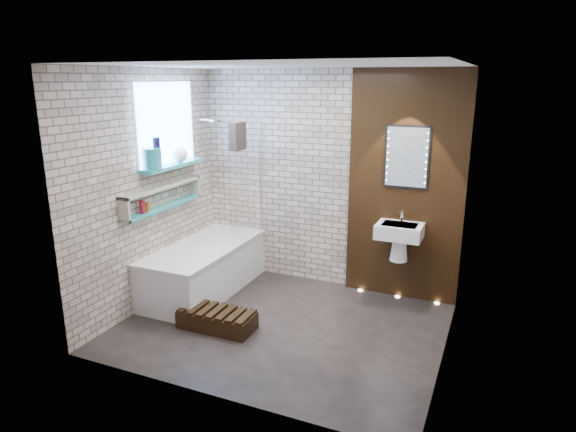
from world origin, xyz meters
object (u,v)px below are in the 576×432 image
at_px(bath_screen, 246,183).
at_px(led_mirror, 407,157).
at_px(walnut_step, 217,320).
at_px(washbasin, 399,236).
at_px(bathtub, 204,268).

height_order(bath_screen, led_mirror, led_mirror).
bearing_deg(led_mirror, walnut_step, -135.33).
bearing_deg(led_mirror, bath_screen, -169.34).
relative_size(led_mirror, walnut_step, 0.89).
distance_m(bath_screen, led_mirror, 1.89).
bearing_deg(walnut_step, washbasin, 41.56).
bearing_deg(led_mirror, washbasin, -90.00).
height_order(bathtub, led_mirror, led_mirror).
bearing_deg(bathtub, bath_screen, 51.10).
distance_m(bathtub, washbasin, 2.32).
height_order(bathtub, washbasin, washbasin).
relative_size(bath_screen, led_mirror, 2.00).
xyz_separation_m(bathtub, led_mirror, (2.17, 0.78, 1.36)).
xyz_separation_m(bath_screen, washbasin, (1.82, 0.18, -0.49)).
distance_m(bathtub, led_mirror, 2.68).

